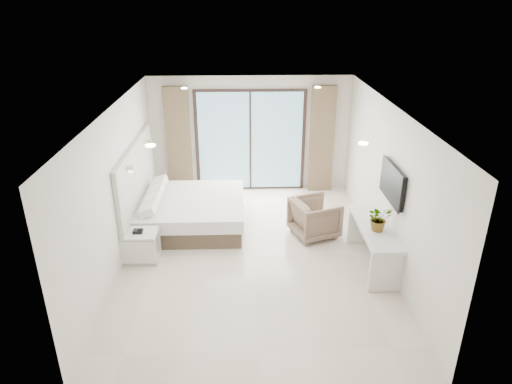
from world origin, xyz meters
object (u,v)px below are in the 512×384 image
at_px(bed, 190,212).
at_px(console_desk, 374,236).
at_px(nightstand, 141,246).
at_px(armchair, 315,216).

distance_m(bed, console_desk, 3.66).
bearing_deg(nightstand, bed, 60.51).
xyz_separation_m(bed, nightstand, (-0.74, -1.28, -0.03)).
bearing_deg(console_desk, nightstand, 175.76).
bearing_deg(nightstand, console_desk, -3.58).
height_order(nightstand, armchair, armchair).
height_order(bed, console_desk, console_desk).
relative_size(bed, console_desk, 1.22).
height_order(bed, armchair, armchair).
bearing_deg(console_desk, armchair, 127.41).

